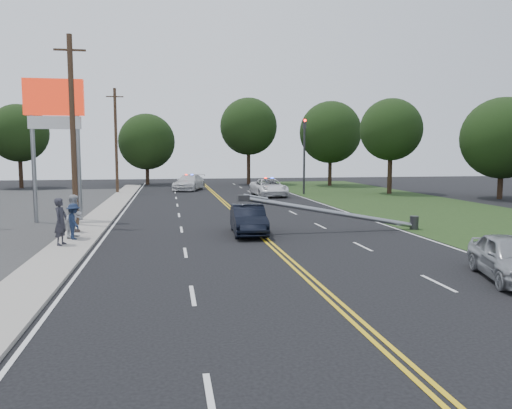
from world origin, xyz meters
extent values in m
plane|color=black|center=(0.00, 0.00, 0.00)|extent=(120.00, 120.00, 0.00)
cube|color=gray|center=(-8.40, 10.00, 0.06)|extent=(1.80, 70.00, 0.12)
cube|color=#1C3113|center=(13.50, 10.00, 0.01)|extent=(12.00, 80.00, 0.01)
cube|color=gold|center=(0.00, 10.00, 0.01)|extent=(0.36, 80.00, 0.00)
cylinder|color=gray|center=(-11.70, 14.00, 3.50)|extent=(0.24, 0.24, 7.00)
cylinder|color=gray|center=(-9.30, 14.00, 3.50)|extent=(0.24, 0.24, 7.00)
cube|color=red|center=(-10.50, 14.00, 7.00)|extent=(3.20, 0.35, 2.00)
cube|color=white|center=(-10.50, 14.00, 5.60)|extent=(2.80, 0.30, 0.70)
cylinder|color=#2D2D30|center=(8.30, 30.00, 3.50)|extent=(0.20, 0.20, 7.00)
cube|color=#2D2D30|center=(8.30, 30.00, 6.60)|extent=(0.28, 0.28, 0.90)
sphere|color=#FF0C07|center=(8.30, 29.84, 6.90)|extent=(0.22, 0.22, 0.22)
cylinder|color=#2D2D30|center=(8.10, 8.00, 0.35)|extent=(0.44, 0.44, 0.70)
cylinder|color=gray|center=(3.67, 8.00, 0.98)|extent=(8.90, 0.24, 1.80)
cube|color=#2D2D30|center=(-0.76, 8.00, 1.76)|extent=(0.55, 0.32, 0.30)
cylinder|color=#382619|center=(-9.20, 12.00, 5.00)|extent=(0.28, 0.28, 10.00)
cube|color=#382619|center=(-9.20, 12.00, 9.20)|extent=(1.60, 0.10, 0.10)
cylinder|color=#382619|center=(-9.20, 34.00, 5.00)|extent=(0.28, 0.28, 10.00)
cube|color=#382619|center=(-9.20, 34.00, 9.20)|extent=(1.60, 0.10, 0.10)
cylinder|color=black|center=(-20.38, 43.12, 1.76)|extent=(0.44, 0.44, 3.51)
sphere|color=black|center=(-20.38, 43.12, 6.05)|extent=(6.31, 6.31, 6.31)
cylinder|color=black|center=(-6.86, 46.88, 1.52)|extent=(0.44, 0.44, 3.04)
sphere|color=black|center=(-6.86, 46.88, 5.23)|extent=(6.80, 6.80, 6.80)
cylinder|color=black|center=(5.44, 45.26, 2.06)|extent=(0.44, 0.44, 4.12)
sphere|color=black|center=(5.44, 45.26, 7.10)|extent=(6.97, 6.97, 6.97)
cylinder|color=black|center=(14.60, 41.30, 1.83)|extent=(0.44, 0.44, 3.66)
sphere|color=black|center=(14.60, 41.30, 6.30)|extent=(7.28, 7.28, 7.28)
cylinder|color=black|center=(16.53, 29.15, 1.77)|extent=(0.44, 0.44, 3.54)
sphere|color=black|center=(16.53, 29.15, 6.10)|extent=(5.87, 5.87, 5.87)
cylinder|color=black|center=(23.45, 22.46, 1.49)|extent=(0.44, 0.44, 2.99)
sphere|color=black|center=(23.45, 22.46, 5.15)|extent=(6.83, 6.83, 6.83)
imported|color=black|center=(-0.53, 8.04, 0.71)|extent=(1.73, 4.40, 1.43)
imported|color=#989B9F|center=(6.11, -1.98, 0.70)|extent=(2.77, 4.43, 1.41)
imported|color=white|center=(4.63, 28.64, 0.78)|extent=(2.90, 5.74, 1.56)
imported|color=silver|center=(-2.20, 36.79, 0.82)|extent=(4.03, 6.10, 1.64)
imported|color=#2B2A33|center=(-8.74, 5.96, 1.11)|extent=(0.64, 0.81, 1.97)
imported|color=#B7B7BC|center=(-8.50, 7.79, 1.09)|extent=(1.01, 1.14, 1.95)
imported|color=#1A2742|center=(-8.48, 7.30, 0.92)|extent=(0.98, 1.19, 1.60)
imported|color=#62534F|center=(-8.79, 9.42, 1.00)|extent=(0.68, 1.11, 1.76)
camera|label=1|loc=(-4.29, -15.59, 3.96)|focal=35.00mm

